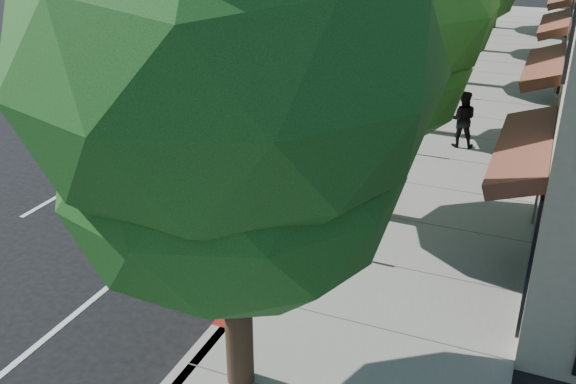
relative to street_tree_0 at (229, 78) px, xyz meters
The scene contains 13 objects.
ground 5.18m from the street_tree_0, 114.23° to the left, with size 120.00×120.00×0.00m, color black.
sidewalk 11.11m from the street_tree_0, 82.03° to the left, with size 4.60×56.00×0.15m, color gray.
curb 11.05m from the street_tree_0, 95.14° to the left, with size 0.30×56.00×0.15m, color #9E998E.
curb_red_segment 5.58m from the street_tree_0, 106.70° to the left, with size 0.32×4.00×0.15m, color maroon.
street_tree_0 is the anchor object (origin of this frame).
street_tree_1 6.00m from the street_tree_0, 90.00° to the left, with size 4.95×4.95×7.57m.
cyclist 6.47m from the street_tree_0, 107.74° to the left, with size 0.67×0.44×1.84m, color silver.
bicycle 5.62m from the street_tree_0, 135.85° to the left, with size 0.63×1.82×0.95m, color navy.
silver_suv 8.95m from the street_tree_0, 112.20° to the left, with size 2.97×6.45×1.79m, color #ADADB2.
dark_sedan 12.22m from the street_tree_0, 103.87° to the left, with size 1.67×4.78×1.58m, color black.
white_pickup 17.92m from the street_tree_0, 98.46° to the left, with size 2.57×6.31×1.83m, color beige.
dark_suv_far 25.96m from the street_tree_0, 96.06° to the left, with size 2.07×5.15×1.76m, color black.
pedestrian 11.79m from the street_tree_0, 83.00° to the left, with size 0.78×0.61×1.61m, color black.
Camera 1 is at (4.44, -8.57, 6.67)m, focal length 40.00 mm.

